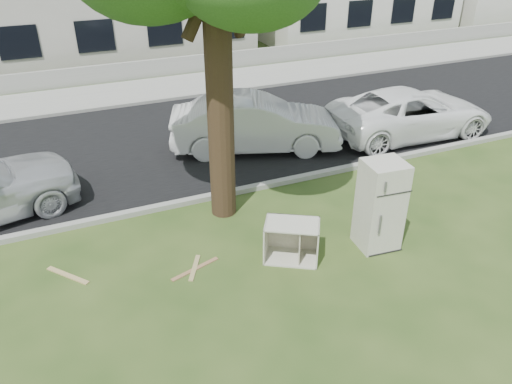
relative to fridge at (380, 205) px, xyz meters
name	(u,v)px	position (x,y,z in m)	size (l,w,h in m)	color
ground	(275,252)	(-1.95, 0.57, -0.91)	(120.00, 120.00, 0.00)	#294217
road	(187,139)	(-1.95, 6.57, -0.90)	(120.00, 7.00, 0.01)	black
kerb_near	(230,195)	(-1.95, 3.02, -0.91)	(120.00, 0.18, 0.12)	gray
kerb_far	(158,102)	(-1.95, 10.12, -0.91)	(120.00, 0.18, 0.12)	gray
sidewalk	(149,90)	(-1.95, 11.57, -0.90)	(120.00, 2.80, 0.01)	gray
low_wall	(139,70)	(-1.95, 13.17, -0.56)	(120.00, 0.15, 0.70)	gray
fridge	(380,205)	(0.00, 0.00, 0.00)	(0.75, 0.69, 1.82)	beige
cabinet	(292,241)	(-1.75, 0.26, -0.51)	(1.01, 0.63, 0.79)	white
plank_a	(195,269)	(-3.55, 0.65, -0.90)	(1.03, 0.08, 0.02)	#936A47
plank_b	(68,275)	(-5.75, 1.39, -0.90)	(0.97, 0.10, 0.02)	tan
plank_c	(195,268)	(-3.55, 0.69, -0.90)	(0.77, 0.09, 0.02)	tan
car_center	(255,123)	(-0.39, 5.19, -0.15)	(1.60, 4.58, 1.51)	silver
car_right	(410,112)	(4.20, 4.34, -0.22)	(2.27, 4.92, 1.37)	white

